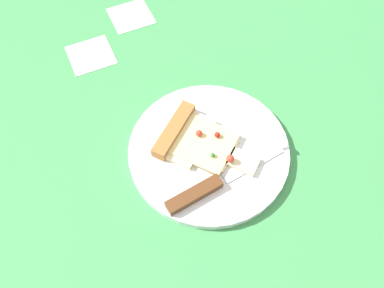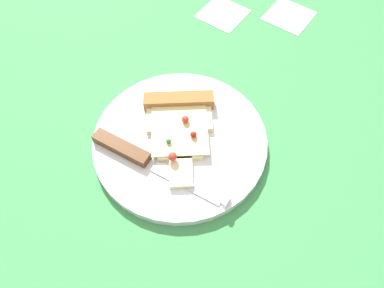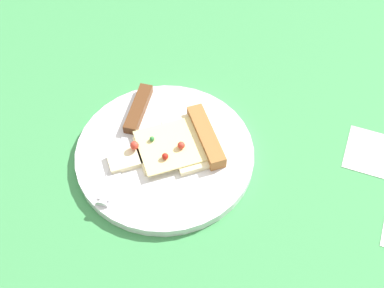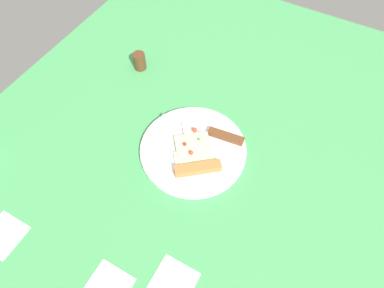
{
  "view_description": "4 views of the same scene",
  "coord_description": "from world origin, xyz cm",
  "px_view_note": "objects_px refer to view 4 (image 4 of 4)",
  "views": [
    {
      "loc": [
        20.06,
        -11.45,
        60.82
      ],
      "look_at": [
        -10.92,
        2.66,
        2.84
      ],
      "focal_mm": 35.94,
      "sensor_mm": 36.0,
      "label": 1
    },
    {
      "loc": [
        15.4,
        25.93,
        51.94
      ],
      "look_at": [
        -8.54,
        8.48,
        4.16
      ],
      "focal_mm": 34.06,
      "sensor_mm": 36.0,
      "label": 2
    },
    {
      "loc": [
        -30.8,
        50.56,
        70.56
      ],
      "look_at": [
        -13.31,
        2.95,
        2.34
      ],
      "focal_mm": 49.69,
      "sensor_mm": 36.0,
      "label": 3
    },
    {
      "loc": [
        -53.24,
        -18.39,
        78.19
      ],
      "look_at": [
        -9.44,
        5.73,
        3.22
      ],
      "focal_mm": 31.76,
      "sensor_mm": 36.0,
      "label": 4
    }
  ],
  "objects_px": {
    "knife": "(210,132)",
    "pizza_slice": "(195,155)",
    "plate": "(193,150)",
    "pepper_shaker": "(140,61)"
  },
  "relations": [
    {
      "from": "knife",
      "to": "pizza_slice",
      "type": "bearing_deg",
      "value": 172.9
    },
    {
      "from": "pizza_slice",
      "to": "pepper_shaker",
      "type": "bearing_deg",
      "value": 106.91
    },
    {
      "from": "plate",
      "to": "knife",
      "type": "bearing_deg",
      "value": -13.96
    },
    {
      "from": "pizza_slice",
      "to": "knife",
      "type": "distance_m",
      "value": 0.09
    },
    {
      "from": "plate",
      "to": "pizza_slice",
      "type": "height_order",
      "value": "pizza_slice"
    },
    {
      "from": "plate",
      "to": "pepper_shaker",
      "type": "bearing_deg",
      "value": 56.69
    },
    {
      "from": "knife",
      "to": "plate",
      "type": "bearing_deg",
      "value": 159.41
    },
    {
      "from": "plate",
      "to": "pepper_shaker",
      "type": "distance_m",
      "value": 0.37
    },
    {
      "from": "pizza_slice",
      "to": "knife",
      "type": "relative_size",
      "value": 0.77
    },
    {
      "from": "pepper_shaker",
      "to": "plate",
      "type": "bearing_deg",
      "value": -123.31
    }
  ]
}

